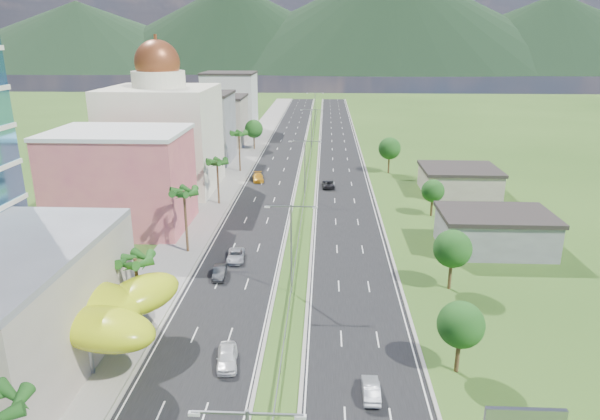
# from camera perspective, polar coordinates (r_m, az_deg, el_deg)

# --- Properties ---
(ground) EXTENTS (500.00, 500.00, 0.00)m
(ground) POSITION_cam_1_polar(r_m,az_deg,el_deg) (55.76, -1.58, -13.42)
(ground) COLOR #2D5119
(ground) RESTS_ON ground
(road_left) EXTENTS (11.00, 260.00, 0.04)m
(road_left) POSITION_cam_1_polar(r_m,az_deg,el_deg) (140.94, -1.91, 6.06)
(road_left) COLOR black
(road_left) RESTS_ON ground
(road_right) EXTENTS (11.00, 260.00, 0.04)m
(road_right) POSITION_cam_1_polar(r_m,az_deg,el_deg) (140.54, 4.23, 5.98)
(road_right) COLOR black
(road_right) RESTS_ON ground
(sidewalk_left) EXTENTS (7.00, 260.00, 0.12)m
(sidewalk_left) POSITION_cam_1_polar(r_m,az_deg,el_deg) (142.01, -5.75, 6.08)
(sidewalk_left) COLOR gray
(sidewalk_left) RESTS_ON ground
(median_guardrail) EXTENTS (0.10, 216.06, 0.76)m
(median_guardrail) POSITION_cam_1_polar(r_m,az_deg,el_deg) (122.84, 0.92, 4.57)
(median_guardrail) COLOR gray
(median_guardrail) RESTS_ON ground
(streetlight_median_b) EXTENTS (6.04, 0.25, 11.00)m
(streetlight_median_b) POSITION_cam_1_polar(r_m,az_deg,el_deg) (61.75, -0.94, -3.20)
(streetlight_median_b) COLOR gray
(streetlight_median_b) RESTS_ON ground
(streetlight_median_c) EXTENTS (6.04, 0.25, 11.00)m
(streetlight_median_c) POSITION_cam_1_polar(r_m,az_deg,el_deg) (100.05, 0.52, 5.08)
(streetlight_median_c) COLOR gray
(streetlight_median_c) RESTS_ON ground
(streetlight_median_d) EXTENTS (6.04, 0.25, 11.00)m
(streetlight_median_d) POSITION_cam_1_polar(r_m,az_deg,el_deg) (144.25, 1.23, 9.06)
(streetlight_median_d) COLOR gray
(streetlight_median_d) RESTS_ON ground
(streetlight_median_e) EXTENTS (6.04, 0.25, 11.00)m
(streetlight_median_e) POSITION_cam_1_polar(r_m,az_deg,el_deg) (188.82, 1.62, 11.16)
(streetlight_median_e) COLOR gray
(streetlight_median_e) RESTS_ON ground
(lime_canopy) EXTENTS (18.00, 15.00, 7.40)m
(lime_canopy) POSITION_cam_1_polar(r_m,az_deg,el_deg) (55.06, -23.51, -9.55)
(lime_canopy) COLOR #BDD014
(lime_canopy) RESTS_ON ground
(pink_shophouse) EXTENTS (20.00, 15.00, 15.00)m
(pink_shophouse) POSITION_cam_1_polar(r_m,az_deg,el_deg) (88.25, -18.47, 2.89)
(pink_shophouse) COLOR #C75163
(pink_shophouse) RESTS_ON ground
(domed_building) EXTENTS (20.00, 20.00, 28.70)m
(domed_building) POSITION_cam_1_polar(r_m,az_deg,el_deg) (108.73, -14.43, 8.03)
(domed_building) COLOR beige
(domed_building) RESTS_ON ground
(midrise_grey) EXTENTS (16.00, 15.00, 16.00)m
(midrise_grey) POSITION_cam_1_polar(r_m,az_deg,el_deg) (132.80, -10.81, 8.52)
(midrise_grey) COLOR slate
(midrise_grey) RESTS_ON ground
(midrise_beige) EXTENTS (16.00, 15.00, 13.00)m
(midrise_beige) POSITION_cam_1_polar(r_m,az_deg,el_deg) (154.25, -8.91, 9.33)
(midrise_beige) COLOR gray
(midrise_beige) RESTS_ON ground
(midrise_white) EXTENTS (16.00, 15.00, 18.00)m
(midrise_white) POSITION_cam_1_polar(r_m,az_deg,el_deg) (176.33, -7.46, 11.27)
(midrise_white) COLOR silver
(midrise_white) RESTS_ON ground
(shed_near) EXTENTS (15.00, 10.00, 5.00)m
(shed_near) POSITION_cam_1_polar(r_m,az_deg,el_deg) (80.88, 20.03, -2.33)
(shed_near) COLOR slate
(shed_near) RESTS_ON ground
(shed_far) EXTENTS (14.00, 12.00, 4.40)m
(shed_far) POSITION_cam_1_polar(r_m,az_deg,el_deg) (109.12, 16.59, 2.96)
(shed_far) COLOR gray
(shed_far) RESTS_ON ground
(palm_tree_b) EXTENTS (3.60, 3.60, 8.10)m
(palm_tree_b) POSITION_cam_1_polar(r_m,az_deg,el_deg) (57.45, -17.16, -5.37)
(palm_tree_b) COLOR #47301C
(palm_tree_b) RESTS_ON ground
(palm_tree_c) EXTENTS (3.60, 3.60, 9.60)m
(palm_tree_c) POSITION_cam_1_polar(r_m,az_deg,el_deg) (74.95, -12.27, 1.64)
(palm_tree_c) COLOR #47301C
(palm_tree_c) RESTS_ON ground
(palm_tree_d) EXTENTS (3.60, 3.60, 8.60)m
(palm_tree_d) POSITION_cam_1_polar(r_m,az_deg,el_deg) (96.86, -8.83, 4.92)
(palm_tree_d) COLOR #47301C
(palm_tree_d) RESTS_ON ground
(palm_tree_e) EXTENTS (3.60, 3.60, 9.40)m
(palm_tree_e) POSITION_cam_1_polar(r_m,az_deg,el_deg) (120.83, -6.53, 7.96)
(palm_tree_e) COLOR #47301C
(palm_tree_e) RESTS_ON ground
(leafy_tree_lfar) EXTENTS (4.90, 4.90, 8.05)m
(leafy_tree_lfar) POSITION_cam_1_polar(r_m,az_deg,el_deg) (145.66, -4.95, 8.61)
(leafy_tree_lfar) COLOR #47301C
(leafy_tree_lfar) RESTS_ON ground
(leafy_tree_ra) EXTENTS (4.20, 4.20, 6.90)m
(leafy_tree_ra) POSITION_cam_1_polar(r_m,az_deg,el_deg) (50.40, 16.78, -11.65)
(leafy_tree_ra) COLOR #47301C
(leafy_tree_ra) RESTS_ON ground
(leafy_tree_rb) EXTENTS (4.55, 4.55, 7.47)m
(leafy_tree_rb) POSITION_cam_1_polar(r_m,az_deg,el_deg) (65.85, 15.96, -4.01)
(leafy_tree_rb) COLOR #47301C
(leafy_tree_rb) RESTS_ON ground
(leafy_tree_rc) EXTENTS (3.85, 3.85, 6.33)m
(leafy_tree_rc) POSITION_cam_1_polar(r_m,az_deg,el_deg) (92.68, 14.00, 1.98)
(leafy_tree_rc) COLOR #47301C
(leafy_tree_rc) RESTS_ON ground
(leafy_tree_rd) EXTENTS (4.90, 4.90, 8.05)m
(leafy_tree_rd) POSITION_cam_1_polar(r_m,az_deg,el_deg) (120.62, 9.53, 6.49)
(leafy_tree_rd) COLOR #47301C
(leafy_tree_rd) RESTS_ON ground
(mountain_ridge) EXTENTS (860.00, 140.00, 90.00)m
(mountain_ridge) POSITION_cam_1_polar(r_m,az_deg,el_deg) (501.48, 9.48, 14.39)
(mountain_ridge) COLOR black
(mountain_ridge) RESTS_ON ground
(car_white_near_left) EXTENTS (2.49, 4.84, 1.58)m
(car_white_near_left) POSITION_cam_1_polar(r_m,az_deg,el_deg) (51.71, -7.79, -15.28)
(car_white_near_left) COLOR white
(car_white_near_left) RESTS_ON road_left
(car_dark_left) EXTENTS (1.81, 4.39, 1.41)m
(car_dark_left) POSITION_cam_1_polar(r_m,az_deg,el_deg) (68.68, -8.57, -6.58)
(car_dark_left) COLOR black
(car_dark_left) RESTS_ON road_left
(car_silver_mid_left) EXTENTS (2.66, 5.05, 1.36)m
(car_silver_mid_left) POSITION_cam_1_polar(r_m,az_deg,el_deg) (73.49, -6.86, -4.84)
(car_silver_mid_left) COLOR #9FA1A7
(car_silver_mid_left) RESTS_ON road_left
(car_yellow_far_left) EXTENTS (3.01, 5.59, 1.54)m
(car_yellow_far_left) POSITION_cam_1_polar(r_m,az_deg,el_deg) (113.47, -4.50, 3.49)
(car_yellow_far_left) COLOR orange
(car_yellow_far_left) RESTS_ON road_left
(car_silver_right) EXTENTS (1.41, 4.03, 1.33)m
(car_silver_right) POSITION_cam_1_polar(r_m,az_deg,el_deg) (47.96, 7.59, -18.42)
(car_silver_right) COLOR #B6B8BF
(car_silver_right) RESTS_ON road_right
(car_dark_far_right) EXTENTS (2.65, 5.27, 1.43)m
(car_dark_far_right) POSITION_cam_1_polar(r_m,az_deg,el_deg) (108.31, 3.03, 2.79)
(car_dark_far_right) COLOR black
(car_dark_far_right) RESTS_ON road_right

